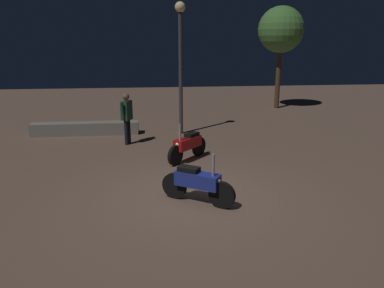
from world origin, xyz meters
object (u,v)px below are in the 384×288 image
(motorcycle_red_parked_left, at_px, (188,145))
(person_rider_beside, at_px, (127,114))
(motorcycle_blue_foreground, at_px, (197,183))
(streetlamp_near, at_px, (180,51))

(motorcycle_red_parked_left, relative_size, person_rider_beside, 0.77)
(motorcycle_blue_foreground, bearing_deg, person_rider_beside, 142.90)
(motorcycle_red_parked_left, xyz_separation_m, streetlamp_near, (0.08, 3.20, 2.49))
(person_rider_beside, bearing_deg, streetlamp_near, -117.89)
(motorcycle_blue_foreground, bearing_deg, motorcycle_red_parked_left, 121.73)
(motorcycle_blue_foreground, relative_size, motorcycle_red_parked_left, 1.12)
(streetlamp_near, bearing_deg, motorcycle_red_parked_left, -91.47)
(motorcycle_blue_foreground, relative_size, streetlamp_near, 0.32)
(motorcycle_red_parked_left, distance_m, streetlamp_near, 4.06)
(motorcycle_red_parked_left, xyz_separation_m, person_rider_beside, (-1.78, 1.93, 0.56))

